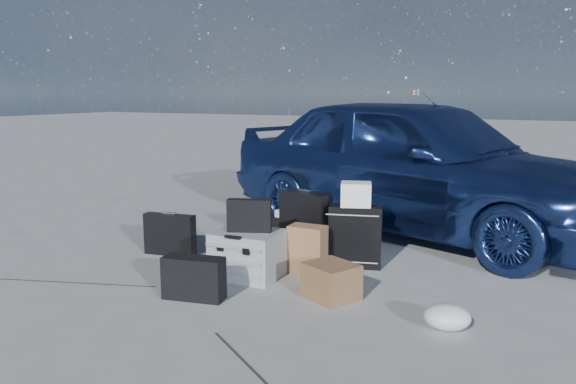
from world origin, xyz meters
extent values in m
plane|color=#A0A09B|center=(0.00, 0.00, 0.00)|extent=(60.00, 60.00, 0.00)
imported|color=#2A458E|center=(0.70, 2.50, 0.75)|extent=(4.76, 3.13, 1.51)
cube|color=#95979A|center=(-0.14, 0.32, 0.19)|extent=(0.55, 0.46, 0.39)
cube|color=black|center=(-0.12, 0.32, 0.52)|extent=(0.37, 0.21, 0.27)
cube|color=black|center=(-1.12, 0.55, 0.19)|extent=(0.51, 0.18, 0.39)
cube|color=black|center=(0.08, 0.98, 0.31)|extent=(0.51, 0.29, 0.63)
cube|color=black|center=(0.57, 0.97, 0.27)|extent=(0.48, 0.28, 0.54)
cube|color=white|center=(0.57, 0.96, 0.65)|extent=(0.31, 0.28, 0.20)
cube|color=black|center=(-0.09, 1.26, 0.16)|extent=(0.64, 0.30, 0.31)
cube|color=white|center=(-0.11, 1.28, 0.35)|extent=(0.46, 0.40, 0.07)
cube|color=black|center=(-0.12, 1.27, 0.41)|extent=(0.33, 0.26, 0.06)
cube|color=#9A6F43|center=(0.26, 0.63, 0.20)|extent=(0.31, 0.19, 0.41)
cube|color=brown|center=(0.67, 0.16, 0.13)|extent=(0.45, 0.43, 0.27)
ellipsoid|color=silver|center=(1.55, -0.03, 0.08)|extent=(0.37, 0.34, 0.17)
cube|color=black|center=(-0.24, -0.30, 0.16)|extent=(0.48, 0.25, 0.32)
camera|label=1|loc=(2.14, -3.54, 1.51)|focal=35.00mm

